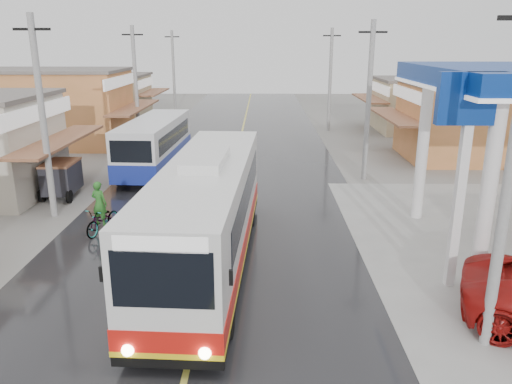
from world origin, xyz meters
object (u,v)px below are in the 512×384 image
tricycle_near (61,177)px  coach_bus (208,213)px  second_bus (155,144)px  cyclist (102,216)px

tricycle_near → coach_bus: bearing=-45.0°
second_bus → tricycle_near: bearing=-121.2°
coach_bus → second_bus: bearing=112.0°
coach_bus → second_bus: (-4.23, 12.18, -0.22)m
coach_bus → tricycle_near: bearing=139.1°
coach_bus → tricycle_near: (-7.57, 7.23, -0.80)m
second_bus → cyclist: second_bus is taller
coach_bus → cyclist: 5.21m
second_bus → tricycle_near: 6.00m
coach_bus → second_bus: 12.90m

